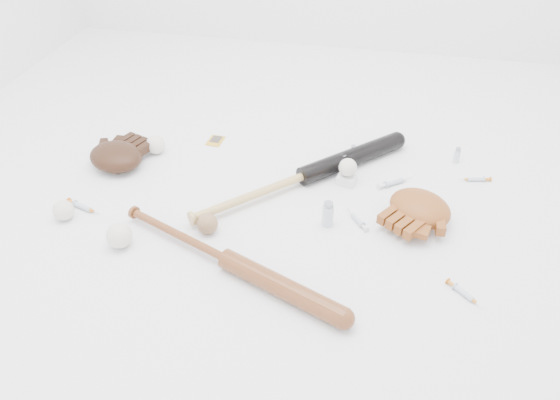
% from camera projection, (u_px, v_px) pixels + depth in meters
% --- Properties ---
extents(bat_dark, '(0.73, 0.72, 0.07)m').
position_uv_depth(bat_dark, '(304.00, 176.00, 1.98)').
color(bat_dark, black).
rests_on(bat_dark, ground).
extents(bat_wood, '(0.81, 0.39, 0.06)m').
position_uv_depth(bat_wood, '(227.00, 259.00, 1.64)').
color(bat_wood, brown).
rests_on(bat_wood, ground).
extents(glove_dark, '(0.32, 0.32, 0.09)m').
position_uv_depth(glove_dark, '(116.00, 156.00, 2.06)').
color(glove_dark, black).
rests_on(glove_dark, ground).
extents(glove_tan, '(0.35, 0.35, 0.09)m').
position_uv_depth(glove_tan, '(420.00, 208.00, 1.81)').
color(glove_tan, brown).
rests_on(glove_tan, ground).
extents(trading_card, '(0.06, 0.08, 0.00)m').
position_uv_depth(trading_card, '(215.00, 141.00, 2.23)').
color(trading_card, gold).
rests_on(trading_card, ground).
extents(pedestal, '(0.07, 0.07, 0.03)m').
position_uv_depth(pedestal, '(347.00, 179.00, 1.99)').
color(pedestal, white).
rests_on(pedestal, ground).
extents(baseball_on_pedestal, '(0.07, 0.07, 0.07)m').
position_uv_depth(baseball_on_pedestal, '(348.00, 167.00, 1.96)').
color(baseball_on_pedestal, silver).
rests_on(baseball_on_pedestal, pedestal).
extents(baseball_left, '(0.07, 0.07, 0.07)m').
position_uv_depth(baseball_left, '(63.00, 210.00, 1.82)').
color(baseball_left, silver).
rests_on(baseball_left, ground).
extents(baseball_upper, '(0.08, 0.08, 0.08)m').
position_uv_depth(baseball_upper, '(156.00, 145.00, 2.14)').
color(baseball_upper, silver).
rests_on(baseball_upper, ground).
extents(baseball_mid, '(0.08, 0.08, 0.08)m').
position_uv_depth(baseball_mid, '(119.00, 236.00, 1.71)').
color(baseball_mid, silver).
rests_on(baseball_mid, ground).
extents(baseball_aged, '(0.07, 0.07, 0.07)m').
position_uv_depth(baseball_aged, '(207.00, 224.00, 1.76)').
color(baseball_aged, '#906945').
rests_on(baseball_aged, ground).
extents(syringe_0, '(0.16, 0.08, 0.02)m').
position_uv_depth(syringe_0, '(83.00, 207.00, 1.87)').
color(syringe_0, '#ADBCC6').
rests_on(syringe_0, ground).
extents(syringe_1, '(0.10, 0.13, 0.02)m').
position_uv_depth(syringe_1, '(357.00, 220.00, 1.82)').
color(syringe_1, '#ADBCC6').
rests_on(syringe_1, ground).
extents(syringe_2, '(0.15, 0.12, 0.02)m').
position_uv_depth(syringe_2, '(394.00, 182.00, 1.99)').
color(syringe_2, '#ADBCC6').
rests_on(syringe_2, ground).
extents(syringe_3, '(0.12, 0.11, 0.02)m').
position_uv_depth(syringe_3, '(464.00, 293.00, 1.56)').
color(syringe_3, '#ADBCC6').
rests_on(syringe_3, ground).
extents(syringe_4, '(0.13, 0.05, 0.02)m').
position_uv_depth(syringe_4, '(476.00, 179.00, 2.01)').
color(syringe_4, '#ADBCC6').
rests_on(syringe_4, ground).
extents(vial_0, '(0.03, 0.03, 0.07)m').
position_uv_depth(vial_0, '(353.00, 153.00, 2.10)').
color(vial_0, silver).
rests_on(vial_0, ground).
extents(vial_1, '(0.02, 0.02, 0.06)m').
position_uv_depth(vial_1, '(457.00, 155.00, 2.09)').
color(vial_1, silver).
rests_on(vial_1, ground).
extents(vial_2, '(0.03, 0.03, 0.07)m').
position_uv_depth(vial_2, '(343.00, 162.00, 2.05)').
color(vial_2, silver).
rests_on(vial_2, ground).
extents(vial_3, '(0.04, 0.04, 0.09)m').
position_uv_depth(vial_3, '(328.00, 214.00, 1.79)').
color(vial_3, silver).
rests_on(vial_3, ground).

